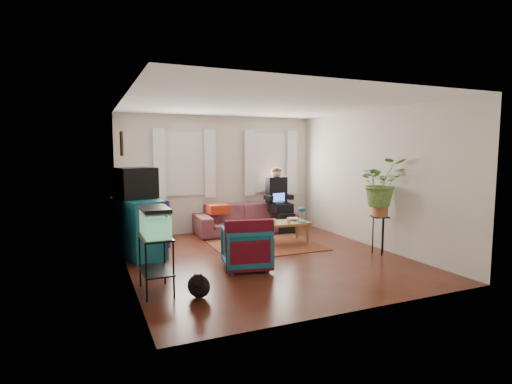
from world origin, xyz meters
name	(u,v)px	position (x,y,z in m)	size (l,w,h in m)	color
floor	(265,258)	(0.00, 0.00, 0.00)	(4.50, 5.00, 0.01)	#4F2B14
ceiling	(266,104)	(0.00, 0.00, 2.60)	(4.50, 5.00, 0.01)	white
wall_back	(219,174)	(0.00, 2.50, 1.30)	(4.50, 0.01, 2.60)	silver
wall_front	(358,199)	(0.00, -2.50, 1.30)	(4.50, 0.01, 2.60)	silver
wall_left	(126,187)	(-2.25, 0.00, 1.30)	(0.01, 5.00, 2.60)	silver
wall_right	(372,179)	(2.25, 0.00, 1.30)	(0.01, 5.00, 2.60)	silver
window_left	(185,164)	(-0.80, 2.48, 1.55)	(1.08, 0.04, 1.38)	white
window_right	(270,163)	(1.25, 2.48, 1.55)	(1.08, 0.04, 1.38)	white
curtains_left	(185,164)	(-0.80, 2.40, 1.55)	(1.36, 0.06, 1.50)	white
curtains_right	(271,163)	(1.25, 2.40, 1.55)	(1.36, 0.06, 1.50)	white
picture_frame	(122,144)	(-2.21, 0.85, 1.95)	(0.04, 0.32, 0.40)	#3D2616
area_rug	(266,245)	(0.37, 0.77, 0.01)	(2.00, 1.60, 0.01)	brown
sofa	(246,214)	(0.46, 2.05, 0.44)	(2.23, 0.88, 0.87)	brown
seated_person	(278,202)	(1.26, 2.03, 0.66)	(0.56, 0.69, 1.33)	black
side_table	(150,225)	(-1.65, 1.94, 0.35)	(0.48, 0.48, 0.70)	#3E2C17
table_lamp	(149,193)	(-1.65, 1.94, 1.00)	(0.36, 0.36, 0.64)	white
dresser	(138,228)	(-1.99, 0.94, 0.50)	(0.56, 1.12, 1.01)	#105261
crt_tv	(135,183)	(-2.00, 1.05, 1.28)	(0.62, 0.56, 0.54)	black
aquarium_stand	(156,265)	(-2.00, -0.98, 0.37)	(0.37, 0.66, 0.74)	black
aquarium	(155,222)	(-2.00, -0.98, 0.94)	(0.33, 0.60, 0.39)	#7FD899
black_cat	(199,284)	(-1.54, -1.37, 0.18)	(0.27, 0.42, 0.36)	black
armchair	(246,246)	(-0.53, -0.44, 0.36)	(0.71, 0.66, 0.73)	#11536B
serape_throw	(249,240)	(-0.59, -0.72, 0.51)	(0.73, 0.17, 0.60)	#9E0A0A
coffee_table	(282,233)	(0.75, 0.83, 0.22)	(1.04, 0.57, 0.43)	brown
cup_a	(274,221)	(0.51, 0.73, 0.48)	(0.12, 0.12, 0.09)	white
cup_b	(288,221)	(0.80, 0.66, 0.47)	(0.09, 0.09, 0.09)	beige
bowl	(293,219)	(1.04, 0.92, 0.46)	(0.20, 0.20, 0.05)	white
snack_tray	(266,221)	(0.47, 0.97, 0.45)	(0.32, 0.32, 0.04)	#B21414
birdcage	(302,214)	(1.11, 0.68, 0.58)	(0.17, 0.17, 0.30)	#115B6B
plant_stand	(379,235)	(1.98, -0.57, 0.34)	(0.29, 0.29, 0.68)	black
potted_plant	(381,190)	(1.98, -0.57, 1.15)	(0.77, 0.67, 0.86)	#599947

